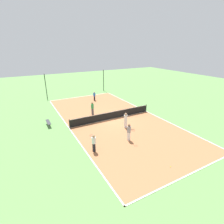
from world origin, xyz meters
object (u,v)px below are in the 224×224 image
at_px(fence_post_back_right, 104,80).
at_px(bench, 48,122).
at_px(player_near_white, 126,119).
at_px(tennis_ball_right_alley, 171,167).
at_px(fence_post_back_left, 46,86).
at_px(player_far_green, 92,107).
at_px(player_baseline_gray, 129,131).
at_px(player_far_white, 94,142).
at_px(tennis_net, 112,115).
at_px(tennis_ball_near_net, 105,98).
at_px(player_near_blue, 94,95).

bearing_deg(fence_post_back_right, bench, -137.42).
relative_size(player_near_white, tennis_ball_right_alley, 25.19).
xyz_separation_m(player_near_white, fence_post_back_left, (-5.48, 16.11, 1.03)).
xyz_separation_m(player_far_green, fence_post_back_right, (6.89, 10.82, 1.05)).
bearing_deg(fence_post_back_left, tennis_ball_right_alley, -78.34).
bearing_deg(player_baseline_gray, fence_post_back_right, 155.71).
xyz_separation_m(bench, player_baseline_gray, (6.07, -7.02, 0.59)).
bearing_deg(player_far_white, fence_post_back_right, -23.72).
distance_m(bench, fence_post_back_right, 17.06).
distance_m(player_far_white, player_far_green, 8.44).
relative_size(tennis_net, bench, 6.67).
height_order(tennis_net, tennis_ball_near_net, tennis_net).
distance_m(player_near_white, tennis_ball_near_net, 11.90).
bearing_deg(tennis_ball_right_alley, fence_post_back_right, 75.76).
xyz_separation_m(player_baseline_gray, player_far_white, (-3.61, -0.14, -0.06)).
bearing_deg(tennis_net, player_baseline_gray, -101.61).
height_order(player_far_white, player_far_green, player_far_green).
bearing_deg(player_far_white, bench, 23.53).
bearing_deg(player_baseline_gray, fence_post_back_left, -172.11).
bearing_deg(fence_post_back_right, tennis_ball_near_net, -113.78).
height_order(bench, tennis_ball_near_net, bench).
distance_m(player_far_white, tennis_ball_right_alley, 6.27).
distance_m(bench, player_baseline_gray, 9.30).
bearing_deg(fence_post_back_right, tennis_ball_right_alley, -104.24).
distance_m(player_near_white, player_far_white, 5.44).
height_order(tennis_ball_right_alley, fence_post_back_left, fence_post_back_left).
xyz_separation_m(player_far_white, fence_post_back_left, (-0.66, 18.65, 1.13)).
xyz_separation_m(player_far_green, fence_post_back_left, (-3.82, 10.82, 1.05)).
height_order(bench, player_near_blue, player_near_blue).
xyz_separation_m(player_far_white, player_far_green, (3.16, 7.83, 0.08)).
relative_size(bench, fence_post_back_right, 0.39).
bearing_deg(player_far_green, player_near_white, 113.80).
height_order(player_far_green, player_near_blue, player_far_green).
relative_size(player_near_white, player_far_white, 1.10).
distance_m(tennis_net, bench, 7.36).
bearing_deg(player_near_white, tennis_ball_right_alley, -89.84).
height_order(tennis_net, player_baseline_gray, player_baseline_gray).
bearing_deg(player_far_green, fence_post_back_left, -64.14).
xyz_separation_m(tennis_net, fence_post_back_left, (-5.36, 13.24, 1.52)).
distance_m(tennis_ball_near_net, fence_post_back_left, 10.03).
relative_size(bench, player_near_blue, 1.09).
height_order(tennis_net, player_near_blue, player_near_blue).
bearing_deg(player_far_green, bench, 13.22).
distance_m(player_far_green, fence_post_back_left, 11.52).
height_order(player_far_white, tennis_ball_right_alley, player_far_white).
bearing_deg(fence_post_back_left, bench, -98.87).
distance_m(tennis_ball_right_alley, fence_post_back_left, 23.85).
bearing_deg(player_far_white, fence_post_back_left, 6.63).
height_order(player_near_blue, tennis_ball_right_alley, player_near_blue).
bearing_deg(tennis_ball_near_net, player_near_white, -105.53).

